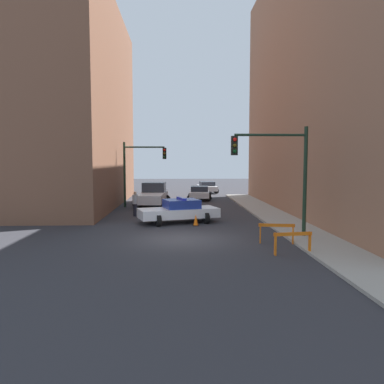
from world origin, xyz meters
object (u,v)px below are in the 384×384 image
object	(u,v)px
parked_car_near	(200,193)
traffic_cone	(196,220)
traffic_light_far	(138,165)
barrier_front	(293,239)
police_car	(179,211)
parked_car_mid	(207,187)
pedestrian_crossing	(135,203)
barrier_mid	(277,230)
traffic_light_near	(281,165)
white_truck	(153,195)

from	to	relation	value
parked_car_near	traffic_cone	size ratio (longest dim) A/B	6.74
traffic_light_far	barrier_front	world-z (taller)	traffic_light_far
barrier_front	parked_car_near	bearing A→B (deg)	96.60
police_car	parked_car_near	xyz separation A→B (m)	(2.00, 13.23, -0.05)
traffic_light_far	police_car	bearing A→B (deg)	-67.59
parked_car_mid	pedestrian_crossing	size ratio (longest dim) A/B	2.69
barrier_front	traffic_cone	bearing A→B (deg)	117.23
barrier_mid	traffic_cone	bearing A→B (deg)	125.32
pedestrian_crossing	barrier_mid	xyz separation A→B (m)	(7.28, -8.70, -0.24)
barrier_mid	parked_car_near	bearing A→B (deg)	96.97
traffic_light_near	pedestrian_crossing	world-z (taller)	traffic_light_near
traffic_light_far	parked_car_mid	distance (m)	15.01
barrier_mid	traffic_cone	distance (m)	5.87
barrier_front	barrier_mid	distance (m)	2.02
parked_car_mid	traffic_light_near	bearing A→B (deg)	-92.70
parked_car_mid	barrier_front	distance (m)	28.94
white_truck	pedestrian_crossing	bearing A→B (deg)	-94.19
parked_car_mid	barrier_front	bearing A→B (deg)	-93.77
police_car	pedestrian_crossing	xyz separation A→B (m)	(-2.95, 2.84, 0.14)
traffic_light_far	barrier_front	xyz separation A→B (m)	(7.67, -15.70, -2.78)
traffic_light_near	parked_car_mid	size ratio (longest dim) A/B	1.16
traffic_light_far	police_car	distance (m)	8.88
barrier_front	barrier_mid	xyz separation A→B (m)	(-0.11, 2.01, 0.00)
white_truck	parked_car_near	bearing A→B (deg)	52.91
traffic_cone	barrier_front	bearing A→B (deg)	-62.77
barrier_front	traffic_cone	world-z (taller)	barrier_front
parked_car_near	barrier_mid	world-z (taller)	parked_car_near
white_truck	parked_car_near	distance (m)	6.28
traffic_light_near	barrier_mid	xyz separation A→B (m)	(-0.47, -1.15, -2.91)
police_car	barrier_front	size ratio (longest dim) A/B	3.16
barrier_mid	police_car	bearing A→B (deg)	126.50
white_truck	traffic_cone	xyz separation A→B (m)	(3.07, -9.57, -0.59)
parked_car_near	traffic_cone	distance (m)	14.34
police_car	traffic_cone	xyz separation A→B (m)	(0.94, -1.07, -0.41)
traffic_light_near	pedestrian_crossing	xyz separation A→B (m)	(-7.75, 7.55, -2.67)
parked_car_mid	traffic_cone	bearing A→B (deg)	-102.13
pedestrian_crossing	barrier_mid	size ratio (longest dim) A/B	1.05
police_car	pedestrian_crossing	size ratio (longest dim) A/B	3.03
pedestrian_crossing	barrier_front	bearing A→B (deg)	-60.67
barrier_front	parked_car_mid	bearing A→B (deg)	92.21
police_car	white_truck	bearing A→B (deg)	-3.30
traffic_light_far	traffic_cone	xyz separation A→B (m)	(4.17, -8.90, -3.08)
traffic_cone	pedestrian_crossing	bearing A→B (deg)	134.82
police_car	barrier_mid	bearing A→B (deg)	-160.84
traffic_light_near	barrier_mid	bearing A→B (deg)	-112.04
traffic_light_near	parked_car_mid	distance (m)	25.96
police_car	pedestrian_crossing	world-z (taller)	pedestrian_crossing
pedestrian_crossing	barrier_front	distance (m)	13.02
parked_car_mid	barrier_mid	size ratio (longest dim) A/B	2.81
parked_car_mid	barrier_mid	world-z (taller)	parked_car_mid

